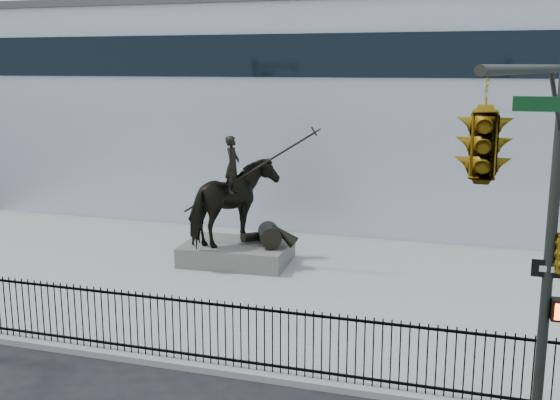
# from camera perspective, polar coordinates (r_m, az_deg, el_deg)

# --- Properties ---
(ground) EXTENTS (120.00, 120.00, 0.00)m
(ground) POSITION_cam_1_polar(r_m,az_deg,el_deg) (14.25, -9.38, -16.32)
(ground) COLOR black
(ground) RESTS_ON ground
(plaza) EXTENTS (30.00, 12.00, 0.15)m
(plaza) POSITION_cam_1_polar(r_m,az_deg,el_deg) (20.20, -0.54, -7.32)
(plaza) COLOR #9A9A97
(plaza) RESTS_ON ground
(building) EXTENTS (44.00, 14.00, 9.00)m
(building) POSITION_cam_1_polar(r_m,az_deg,el_deg) (31.82, 6.56, 7.72)
(building) COLOR silver
(building) RESTS_ON ground
(picket_fence) EXTENTS (22.10, 0.10, 1.50)m
(picket_fence) POSITION_cam_1_polar(r_m,az_deg,el_deg) (14.89, -7.33, -11.15)
(picket_fence) COLOR black
(picket_fence) RESTS_ON plaza
(statue_plinth) EXTENTS (3.59, 2.56, 0.65)m
(statue_plinth) POSITION_cam_1_polar(r_m,az_deg,el_deg) (22.06, -3.78, -4.61)
(statue_plinth) COLOR #524F4B
(statue_plinth) RESTS_ON plaza
(equestrian_statue) EXTENTS (4.47, 2.86, 3.79)m
(equestrian_statue) POSITION_cam_1_polar(r_m,az_deg,el_deg) (21.63, -3.68, -0.30)
(equestrian_statue) COLOR black
(equestrian_statue) RESTS_ON statue_plinth
(traffic_signal_right) EXTENTS (2.17, 6.86, 7.00)m
(traffic_signal_right) POSITION_cam_1_polar(r_m,az_deg,el_deg) (9.42, 20.98, -0.14)
(traffic_signal_right) COLOR #262924
(traffic_signal_right) RESTS_ON ground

